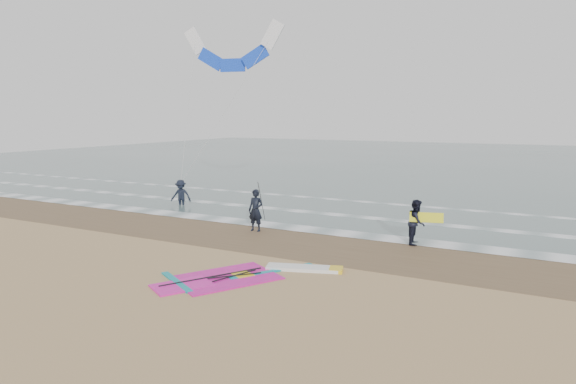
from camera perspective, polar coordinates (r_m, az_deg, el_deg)
The scene contains 11 objects.
ground at distance 15.49m, azimuth -4.85°, elevation -10.83°, with size 120.00×120.00×0.00m, color tan.
sea_water at distance 61.01m, azimuth 20.28°, elevation 3.17°, with size 120.00×80.00×0.02m, color #47605E.
wet_sand_band at distance 20.57m, azimuth 4.24°, elevation -5.92°, with size 120.00×5.00×0.01m, color brown.
foam_waterline at distance 24.60m, azimuth 8.40°, elevation -3.53°, with size 120.00×9.15×0.02m.
windsurf_rig at distance 16.73m, azimuth -4.46°, elevation -9.22°, with size 5.25×4.98×0.13m.
person_standing at distance 22.85m, azimuth -3.61°, elevation -2.05°, with size 0.69×0.45×1.89m, color black.
person_walking at distance 21.12m, azimuth 14.10°, elevation -3.26°, with size 0.88×0.69×1.81m, color black.
person_wading at distance 30.04m, azimuth -11.83°, elevation 0.27°, with size 1.18×0.68×1.82m, color black.
held_pole at distance 22.62m, azimuth -2.97°, elevation -1.02°, with size 0.17×0.86×1.82m.
carried_kiteboard at distance 20.89m, azimuth 15.12°, elevation -2.75°, with size 1.30×0.51×0.39m.
surf_kite at distance 30.43m, azimuth -6.21°, elevation 15.22°, with size 6.63×2.47×9.09m.
Camera 1 is at (7.93, -12.28, 5.12)m, focal length 32.00 mm.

